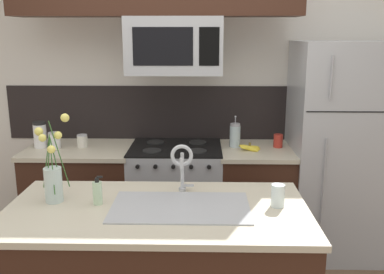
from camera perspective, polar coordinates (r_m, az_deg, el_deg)
The scene contains 18 objects.
rear_partition at distance 3.86m, azimuth 2.57°, elevation 5.57°, with size 5.20×0.10×2.60m, color silver.
splash_band at distance 3.83m, azimuth -1.94°, elevation 3.25°, with size 3.05×0.01×0.48m, color black.
back_counter_left at distance 3.84m, azimuth -14.33°, elevation -7.91°, with size 0.88×0.65×0.91m.
back_counter_right at distance 3.74m, azimuth 8.32°, elevation -8.26°, with size 0.61×0.65×0.91m.
stove_range at distance 3.71m, azimuth -2.13°, elevation -8.18°, with size 0.76×0.64×0.93m.
microwave at distance 3.42m, azimuth -2.34°, elevation 12.06°, with size 0.74×0.40×0.44m.
refrigerator at distance 3.78m, azimuth 19.67°, elevation -1.71°, with size 0.89×0.74×1.78m.
storage_jar_tall at distance 3.78m, azimuth -19.60°, elevation 0.29°, with size 0.11×0.11×0.22m.
storage_jar_medium at distance 3.74m, azimuth -17.86°, elevation -0.41°, with size 0.10×0.10×0.13m.
storage_jar_short at distance 3.71m, azimuth -14.42°, elevation -0.50°, with size 0.09×0.09×0.11m.
banana_bunch at distance 3.52m, azimuth 7.70°, elevation -1.44°, with size 0.19×0.13×0.08m.
french_press at distance 3.61m, azimuth 5.75°, elevation 0.24°, with size 0.09×0.09×0.27m.
coffee_tin at distance 3.65m, azimuth 11.41°, elevation -0.50°, with size 0.08×0.08×0.11m, color #B22D23.
kitchen_sink at distance 2.41m, azimuth -1.56°, elevation -10.91°, with size 0.76×0.44×0.16m.
sink_faucet at distance 2.52m, azimuth -1.34°, elevation -3.31°, with size 0.14×0.14×0.31m.
dish_soap_bottle at distance 2.46m, azimuth -12.48°, elevation -7.23°, with size 0.06×0.05×0.16m.
drinking_glass at distance 2.42m, azimuth 11.37°, elevation -7.67°, with size 0.07×0.07×0.13m.
flower_vase at distance 2.54m, azimuth -18.00°, elevation -5.26°, with size 0.20×0.17×0.50m.
Camera 1 is at (0.21, -2.54, 1.84)m, focal length 40.00 mm.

